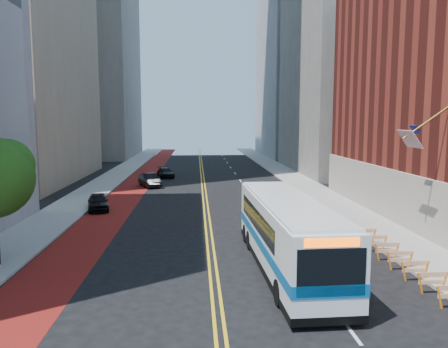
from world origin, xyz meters
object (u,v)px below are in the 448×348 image
at_px(transit_bus, 286,233).
at_px(car_c, 165,173).
at_px(car_b, 150,180).
at_px(car_a, 98,202).

bearing_deg(transit_bus, car_c, 101.62).
bearing_deg(car_b, car_a, -124.18).
xyz_separation_m(transit_bus, car_c, (-8.79, 37.15, -1.28)).
distance_m(car_a, car_b, 13.52).
height_order(transit_bus, car_a, transit_bus).
relative_size(car_a, car_c, 0.93).
bearing_deg(car_c, car_b, -113.61).
distance_m(car_a, car_c, 21.70).
xyz_separation_m(car_b, car_c, (1.29, 8.10, -0.11)).
distance_m(transit_bus, car_c, 38.19).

